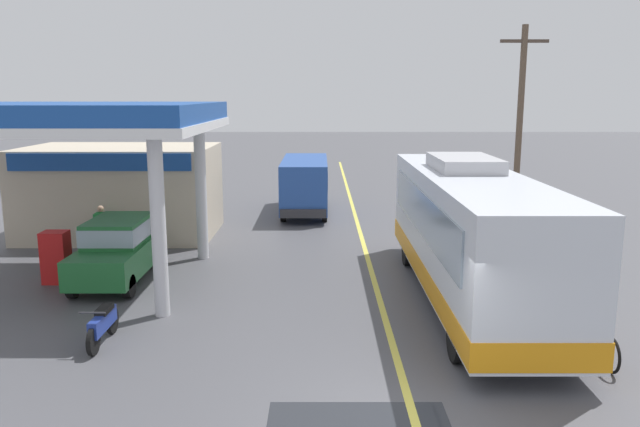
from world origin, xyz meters
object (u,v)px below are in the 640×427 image
object	(u,v)px
car_at_pump	(116,247)
cyclist_on_shoulder	(597,323)
coach_bus_main	(467,236)
pedestrian_near_pump	(99,246)
motorcycle_parked_forecourt	(100,324)
minibus_opposing_lane	(302,181)
pedestrian_by_shop	(99,227)

from	to	relation	value
car_at_pump	cyclist_on_shoulder	world-z (taller)	car_at_pump
coach_bus_main	pedestrian_near_pump	bearing A→B (deg)	168.50
car_at_pump	motorcycle_parked_forecourt	world-z (taller)	car_at_pump
minibus_opposing_lane	cyclist_on_shoulder	bearing A→B (deg)	-68.36
car_at_pump	pedestrian_by_shop	bearing A→B (deg)	116.58
cyclist_on_shoulder	pedestrian_near_pump	distance (m)	13.50
coach_bus_main	motorcycle_parked_forecourt	world-z (taller)	coach_bus_main
car_at_pump	pedestrian_by_shop	xyz separation A→B (m)	(-1.56, 3.12, -0.08)
car_at_pump	minibus_opposing_lane	bearing A→B (deg)	63.96
pedestrian_near_pump	pedestrian_by_shop	size ratio (longest dim) A/B	1.00
car_at_pump	minibus_opposing_lane	xyz separation A→B (m)	(5.14, 10.53, 0.46)
car_at_pump	pedestrian_near_pump	world-z (taller)	car_at_pump
motorcycle_parked_forecourt	pedestrian_by_shop	world-z (taller)	pedestrian_by_shop
pedestrian_near_pump	car_at_pump	bearing A→B (deg)	-35.55
coach_bus_main	cyclist_on_shoulder	bearing A→B (deg)	-65.27
coach_bus_main	car_at_pump	bearing A→B (deg)	170.32
coach_bus_main	car_at_pump	size ratio (longest dim) A/B	2.63
car_at_pump	pedestrian_near_pump	distance (m)	0.78
motorcycle_parked_forecourt	car_at_pump	bearing A→B (deg)	103.55
minibus_opposing_lane	cyclist_on_shoulder	size ratio (longest dim) A/B	3.37
minibus_opposing_lane	cyclist_on_shoulder	xyz separation A→B (m)	(6.35, -16.02, -0.69)
coach_bus_main	pedestrian_by_shop	xyz separation A→B (m)	(-11.29, 4.78, -0.79)
pedestrian_near_pump	pedestrian_by_shop	xyz separation A→B (m)	(-0.93, 2.67, 0.00)
cyclist_on_shoulder	coach_bus_main	bearing A→B (deg)	114.73
minibus_opposing_lane	pedestrian_by_shop	bearing A→B (deg)	-132.14
minibus_opposing_lane	motorcycle_parked_forecourt	xyz separation A→B (m)	(-4.03, -15.16, -1.03)
car_at_pump	pedestrian_near_pump	xyz separation A→B (m)	(-0.63, 0.45, -0.08)
car_at_pump	cyclist_on_shoulder	distance (m)	12.74
minibus_opposing_lane	pedestrian_near_pump	size ratio (longest dim) A/B	3.69
pedestrian_near_pump	pedestrian_by_shop	distance (m)	2.83
cyclist_on_shoulder	pedestrian_by_shop	size ratio (longest dim) A/B	1.10
coach_bus_main	pedestrian_near_pump	distance (m)	10.60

